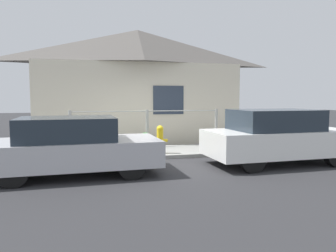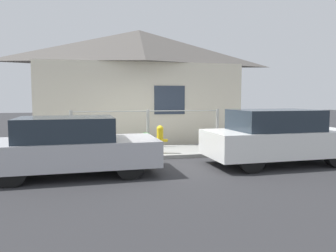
% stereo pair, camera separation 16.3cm
% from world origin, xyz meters
% --- Properties ---
extents(ground_plane, '(60.00, 60.00, 0.00)m').
position_xyz_m(ground_plane, '(0.00, 0.00, 0.00)').
color(ground_plane, '#2D2D30').
extents(sidewalk, '(24.00, 1.90, 0.11)m').
position_xyz_m(sidewalk, '(0.00, 0.95, 0.05)').
color(sidewalk, gray).
rests_on(sidewalk, ground_plane).
extents(house, '(7.69, 2.23, 4.21)m').
position_xyz_m(house, '(0.00, 3.54, 3.35)').
color(house, beige).
rests_on(house, ground_plane).
extents(fence, '(4.90, 0.10, 1.21)m').
position_xyz_m(fence, '(0.00, 1.75, 0.77)').
color(fence, '#999993').
rests_on(fence, sidewalk).
extents(car_left, '(3.73, 1.81, 1.28)m').
position_xyz_m(car_left, '(-2.21, -1.29, 0.65)').
color(car_left, '#B7B7BC').
rests_on(car_left, ground_plane).
extents(car_right, '(3.82, 1.75, 1.40)m').
position_xyz_m(car_right, '(2.85, -1.29, 0.70)').
color(car_right, white).
rests_on(car_right, ground_plane).
extents(fire_hydrant, '(0.44, 0.20, 0.81)m').
position_xyz_m(fire_hydrant, '(0.13, 0.40, 0.53)').
color(fire_hydrant, yellow).
rests_on(fire_hydrant, sidewalk).
extents(potted_plant_near_hydrant, '(0.39, 0.39, 0.52)m').
position_xyz_m(potted_plant_near_hydrant, '(-0.15, 1.23, 0.39)').
color(potted_plant_near_hydrant, slate).
rests_on(potted_plant_near_hydrant, sidewalk).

